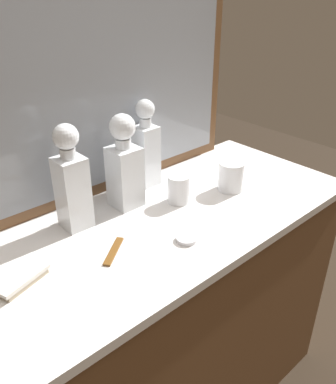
# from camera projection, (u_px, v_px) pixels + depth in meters

# --- Properties ---
(dresser) EXTENTS (1.26, 0.57, 0.88)m
(dresser) POSITION_uv_depth(u_px,v_px,m) (168.00, 318.00, 1.46)
(dresser) COLOR brown
(dresser) RESTS_ON ground_plane
(dresser_mirror) EXTENTS (0.99, 0.03, 0.67)m
(dresser_mirror) POSITION_uv_depth(u_px,v_px,m) (111.00, 90.00, 1.26)
(dresser_mirror) COLOR brown
(dresser_mirror) RESTS_ON dresser
(crystal_decanter_right) EXTENTS (0.08, 0.08, 0.31)m
(crystal_decanter_right) POSITION_uv_depth(u_px,v_px,m) (72.00, 187.00, 1.13)
(crystal_decanter_right) COLOR white
(crystal_decanter_right) RESTS_ON dresser
(crystal_decanter_far_right) EXTENTS (0.07, 0.07, 0.30)m
(crystal_decanter_far_right) POSITION_uv_depth(u_px,v_px,m) (146.00, 151.00, 1.37)
(crystal_decanter_far_right) COLOR white
(crystal_decanter_far_right) RESTS_ON dresser
(crystal_decanter_far_left) EXTENTS (0.09, 0.09, 0.30)m
(crystal_decanter_far_left) POSITION_uv_depth(u_px,v_px,m) (125.00, 170.00, 1.25)
(crystal_decanter_far_left) COLOR white
(crystal_decanter_far_left) RESTS_ON dresser
(crystal_tumbler_right) EXTENTS (0.09, 0.09, 0.10)m
(crystal_tumbler_right) POSITION_uv_depth(u_px,v_px,m) (231.00, 177.00, 1.37)
(crystal_tumbler_right) COLOR white
(crystal_tumbler_right) RESTS_ON dresser
(crystal_tumbler_front) EXTENTS (0.07, 0.07, 0.09)m
(crystal_tumbler_front) POSITION_uv_depth(u_px,v_px,m) (179.00, 190.00, 1.30)
(crystal_tumbler_front) COLOR white
(crystal_tumbler_front) RESTS_ON dresser
(silver_brush_far_left) EXTENTS (0.15, 0.09, 0.02)m
(silver_brush_far_left) POSITION_uv_depth(u_px,v_px,m) (23.00, 280.00, 0.96)
(silver_brush_far_left) COLOR #B7A88C
(silver_brush_far_left) RESTS_ON dresser
(porcelain_dish) EXTENTS (0.06, 0.06, 0.01)m
(porcelain_dish) POSITION_uv_depth(u_px,v_px,m) (187.00, 239.00, 1.12)
(porcelain_dish) COLOR silver
(porcelain_dish) RESTS_ON dresser
(tortoiseshell_comb) EXTENTS (0.11, 0.09, 0.01)m
(tortoiseshell_comb) POSITION_uv_depth(u_px,v_px,m) (114.00, 251.00, 1.08)
(tortoiseshell_comb) COLOR brown
(tortoiseshell_comb) RESTS_ON dresser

